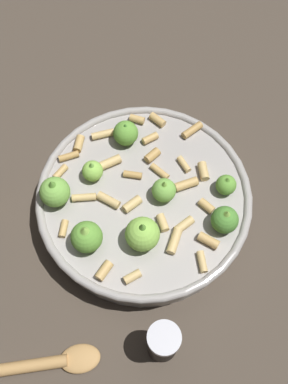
{
  "coord_description": "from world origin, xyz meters",
  "views": [
    {
      "loc": [
        -0.28,
        -0.01,
        0.62
      ],
      "look_at": [
        0.0,
        0.0,
        0.06
      ],
      "focal_mm": 42.45,
      "sensor_mm": 36.0,
      "label": 1
    }
  ],
  "objects": [
    {
      "name": "ground_plane",
      "position": [
        0.0,
        0.0,
        0.0
      ],
      "size": [
        2.4,
        2.4,
        0.0
      ],
      "primitive_type": "plane",
      "color": "#42382D"
    },
    {
      "name": "wooden_spoon",
      "position": [
        -0.22,
        0.14,
        0.01
      ],
      "size": [
        0.06,
        0.21,
        0.02
      ],
      "color": "#B2844C",
      "rests_on": "ground"
    },
    {
      "name": "cooking_pan",
      "position": [
        -0.0,
        0.0,
        0.03
      ],
      "size": [
        0.3,
        0.3,
        0.1
      ],
      "color": "#9E9993",
      "rests_on": "ground"
    },
    {
      "name": "pepper_shaker",
      "position": [
        -0.19,
        -0.03,
        0.04
      ],
      "size": [
        0.04,
        0.04,
        0.08
      ],
      "color": "black",
      "rests_on": "ground"
    }
  ]
}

